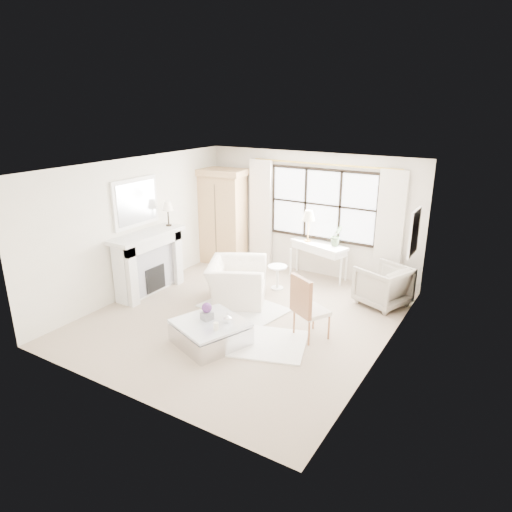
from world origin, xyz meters
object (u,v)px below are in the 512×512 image
object	(u,v)px
armoire	(223,216)
club_armchair	(237,281)
console_table	(318,261)
coffee_table	(211,333)

from	to	relation	value
armoire	club_armchair	bearing A→B (deg)	-54.37
armoire	console_table	size ratio (longest dim) A/B	1.63
club_armchair	console_table	bearing A→B (deg)	-49.79
armoire	coffee_table	distance (m)	4.07
console_table	coffee_table	world-z (taller)	console_table
armoire	coffee_table	size ratio (longest dim) A/B	1.74
console_table	coffee_table	bearing A→B (deg)	-76.98
armoire	club_armchair	distance (m)	2.43
armoire	coffee_table	xyz separation A→B (m)	(2.09, -3.36, -0.96)
armoire	club_armchair	xyz separation A→B (m)	(1.53, -1.73, -0.74)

